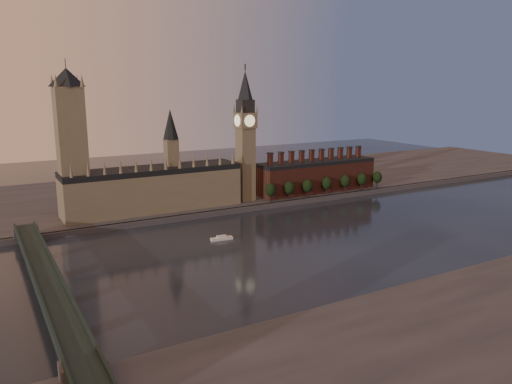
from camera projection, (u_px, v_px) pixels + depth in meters
ground at (317, 243)px, 306.29m from camera, size 900.00×900.00×0.00m
north_bank at (201, 189)px, 456.95m from camera, size 900.00×182.00×4.00m
palace_of_westminster at (154, 187)px, 367.98m from camera, size 130.00×30.30×74.00m
victoria_tower at (71, 140)px, 333.20m from camera, size 24.00×24.00×108.00m
big_ben at (245, 135)px, 392.57m from camera, size 15.00×15.00×107.00m
chimney_block at (316, 175)px, 434.75m from camera, size 110.00×25.00×37.00m
embankment_tree_0 at (270, 190)px, 395.67m from camera, size 8.60×8.60×14.88m
embankment_tree_1 at (289, 188)px, 404.25m from camera, size 8.60×8.60×14.88m
embankment_tree_2 at (307, 186)px, 412.11m from camera, size 8.60×8.60×14.88m
embankment_tree_3 at (327, 183)px, 423.01m from camera, size 8.60×8.60×14.88m
embankment_tree_4 at (345, 181)px, 432.86m from camera, size 8.60×8.60×14.88m
embankment_tree_5 at (362, 179)px, 441.90m from camera, size 8.60×8.60×14.88m
embankment_tree_6 at (377, 177)px, 450.03m from camera, size 8.60×8.60×14.88m
westminster_bridge at (47, 281)px, 227.16m from camera, size 14.00×200.00×11.55m
river_boat at (222, 238)px, 312.24m from camera, size 14.30×5.44×2.79m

